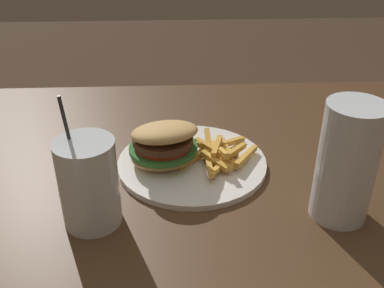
# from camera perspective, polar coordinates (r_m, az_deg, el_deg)

# --- Properties ---
(dining_table) EXTENTS (1.62, 1.12, 0.75)m
(dining_table) POSITION_cam_1_polar(r_m,az_deg,el_deg) (0.70, -6.18, -17.77)
(dining_table) COLOR #4C331E
(dining_table) RESTS_ON ground_plane
(meal_plate_near) EXTENTS (0.26, 0.26, 0.10)m
(meal_plate_near) POSITION_cam_1_polar(r_m,az_deg,el_deg) (0.77, -1.63, -1.02)
(meal_plate_near) COLOR white
(meal_plate_near) RESTS_ON dining_table
(beer_glass) EXTENTS (0.08, 0.08, 0.18)m
(beer_glass) POSITION_cam_1_polar(r_m,az_deg,el_deg) (0.67, 19.03, -2.46)
(beer_glass) COLOR silver
(beer_glass) RESTS_ON dining_table
(juice_glass) EXTENTS (0.08, 0.08, 0.20)m
(juice_glass) POSITION_cam_1_polar(r_m,az_deg,el_deg) (0.65, -12.93, -5.20)
(juice_glass) COLOR silver
(juice_glass) RESTS_ON dining_table
(spoon) EXTENTS (0.08, 0.19, 0.02)m
(spoon) POSITION_cam_1_polar(r_m,az_deg,el_deg) (0.70, -11.69, -7.37)
(spoon) COLOR silver
(spoon) RESTS_ON dining_table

